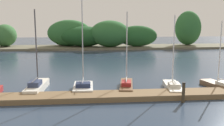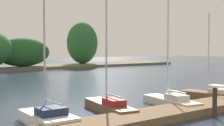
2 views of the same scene
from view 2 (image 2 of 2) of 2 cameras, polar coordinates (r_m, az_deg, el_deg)
name	(u,v)px [view 2 (image 2 of 2)]	position (r m, az deg, el deg)	size (l,w,h in m)	color
dock_pier	(195,108)	(14.82, 15.57, -8.27)	(28.12, 1.80, 0.35)	brown
sailboat_2	(47,116)	(12.28, -12.34, -9.85)	(1.42, 3.18, 6.94)	white
sailboat_3	(108,106)	(14.16, -0.74, -8.10)	(1.54, 4.23, 5.78)	brown
sailboat_4	(169,101)	(15.81, 10.88, -7.07)	(1.54, 3.95, 5.50)	silver
sailboat_5	(211,94)	(18.79, 18.25, -5.65)	(1.78, 3.92, 5.09)	brown
mooring_piling_1	(215,103)	(13.74, 18.97, -7.15)	(0.22, 0.22, 1.30)	#3D3323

